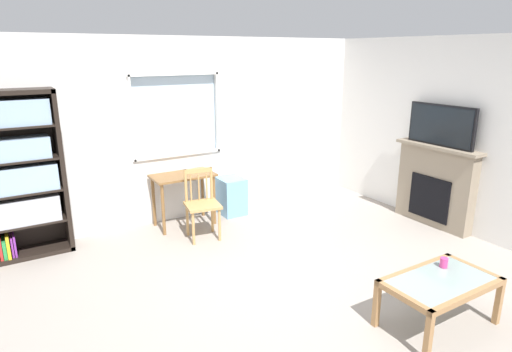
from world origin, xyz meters
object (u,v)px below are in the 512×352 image
Objects in this scene: fireplace at (435,185)px; tv at (441,125)px; plastic_drawer_unit at (231,196)px; sippy_cup at (444,262)px; wooden_chair at (202,203)px; coffee_table at (440,286)px; desk_under_window at (183,184)px; bookshelf at (20,171)px.

tv is (-0.02, 0.00, 0.83)m from fireplace.
fireplace reaches higher than plastic_drawer_unit.
wooden_chair is at bearing 113.67° from sippy_cup.
coffee_table is (-1.97, -1.56, -0.19)m from fireplace.
wooden_chair is at bearing -142.25° from plastic_drawer_unit.
desk_under_window reaches higher than coffee_table.
tv reaches higher than fireplace.
wooden_chair reaches higher than coffee_table.
plastic_drawer_unit is at bearing 97.88° from sippy_cup.
wooden_chair is 3.31m from tv.
plastic_drawer_unit is at bearing 37.75° from wooden_chair.
bookshelf is at bearing 133.47° from sippy_cup.
plastic_drawer_unit is 0.56× the size of tv.
desk_under_window is 0.86× the size of tv.
plastic_drawer_unit is 3.40m from coffee_table.
fireplace is (2.97, -1.77, -0.04)m from desk_under_window.
wooden_chair is 10.00× the size of sippy_cup.
coffee_table is at bearing -148.17° from sippy_cup.
desk_under_window is 0.68× the size of fireplace.
fireplace is at bearing -0.00° from tv.
desk_under_window reaches higher than sippy_cup.
fireplace is 1.26× the size of tv.
fireplace is (2.21, -1.82, 0.29)m from plastic_drawer_unit.
sippy_cup is (-1.76, -1.43, -0.07)m from fireplace.
desk_under_window is 0.84m from plastic_drawer_unit.
wooden_chair is 1.64× the size of plastic_drawer_unit.
desk_under_window is at bearing 106.75° from coffee_table.
fireplace is at bearing -23.20° from wooden_chair.
tv is 2.70m from coffee_table.
coffee_table is at bearing -141.57° from fireplace.
bookshelf is 4.59m from sippy_cup.
bookshelf is 2.16× the size of wooden_chair.
desk_under_window is (1.92, -0.11, -0.43)m from bookshelf.
sippy_cup is at bearing -69.20° from desk_under_window.
sippy_cup is at bearing -140.55° from tv.
fireplace is 2.52m from coffee_table.
bookshelf is 3.55× the size of plastic_drawer_unit.
wooden_chair is 0.92× the size of tv.
sippy_cup is (1.18, -2.69, 0.03)m from wooden_chair.
desk_under_window is 0.84× the size of coffee_table.
bookshelf is 21.61× the size of sippy_cup.
bookshelf is 5.26m from fireplace.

